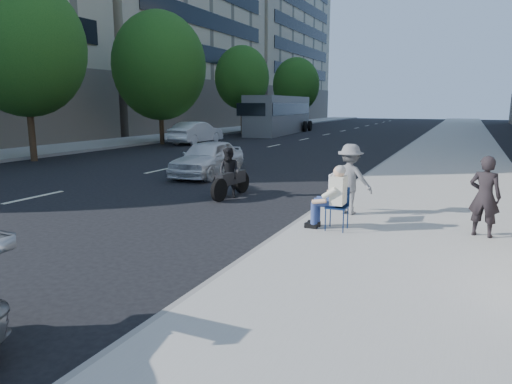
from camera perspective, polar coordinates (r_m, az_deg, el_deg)
The scene contains 15 objects.
ground at distance 8.77m, azimuth -8.53°, elevation -6.63°, with size 160.00×160.00×0.00m, color black.
near_sidewalk at distance 27.10m, azimuth 23.31°, elevation 4.65°, with size 5.00×120.00×0.15m, color #9E9B93.
far_sidewalk at distance 34.51m, azimuth -13.78°, elevation 6.40°, with size 4.50×120.00×0.15m, color #9E9B93.
far_bldg_north at distance 78.01m, azimuth -2.09°, elevation 19.33°, with size 22.00×28.00×28.00m, color beige.
tree_far_b at distance 23.80m, azimuth -27.03°, elevation 15.83°, with size 5.40×5.40×8.24m.
tree_far_c at distance 31.07m, azimuth -11.99°, elevation 15.14°, with size 6.00×6.00×8.47m.
tree_far_d at distance 41.33m, azimuth -1.75°, elevation 14.08°, with size 4.80×4.80×7.65m.
tree_far_e at distance 54.21m, azimuth 5.02°, elevation 13.19°, with size 5.40×5.40×7.89m.
seated_protester at distance 9.22m, azimuth 9.53°, elevation -0.20°, with size 0.83×1.11×1.31m.
jogger at distance 10.57m, azimuth 11.64°, elevation 1.58°, with size 1.04×0.60×1.60m, color slate.
pedestrian_woman at distance 9.60m, azimuth 26.68°, elevation -0.49°, with size 0.56×0.37×1.55m, color black.
white_sedan_near at distance 17.03m, azimuth -6.04°, elevation 4.25°, with size 1.57×3.89×1.33m, color silver.
white_sedan_mid at distance 31.09m, azimuth -7.46°, elevation 7.36°, with size 1.55×4.44×1.46m, color white.
motorcycle at distance 12.99m, azimuth -3.30°, elevation 2.09°, with size 0.74×2.05×1.42m.
bus at distance 41.59m, azimuth 2.95°, elevation 9.57°, with size 3.48×12.22×3.30m.
Camera 1 is at (4.63, -6.98, 2.63)m, focal length 32.00 mm.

